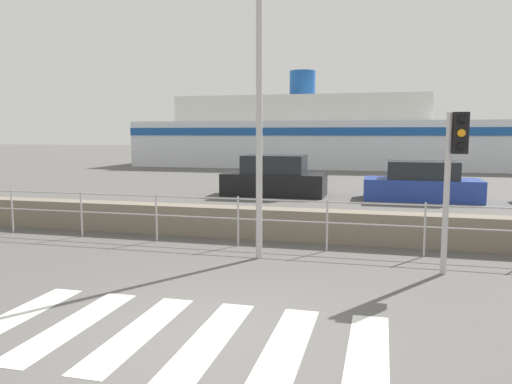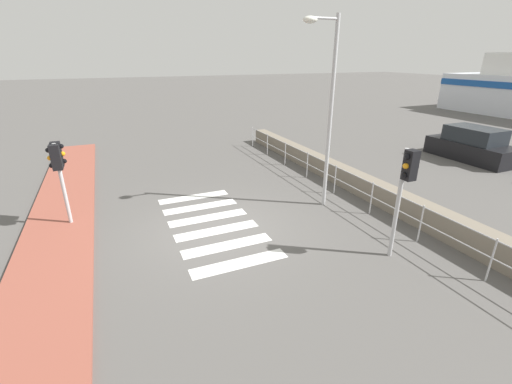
# 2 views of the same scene
# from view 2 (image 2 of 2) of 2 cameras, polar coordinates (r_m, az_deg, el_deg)

# --- Properties ---
(ground_plane) EXTENTS (160.00, 160.00, 0.00)m
(ground_plane) POSITION_cam_2_polar(r_m,az_deg,el_deg) (9.91, -6.70, -6.17)
(ground_plane) COLOR #565451
(sidewalk_brick) EXTENTS (24.00, 1.80, 0.12)m
(sidewalk_brick) POSITION_cam_2_polar(r_m,az_deg,el_deg) (9.73, -30.78, -9.55)
(sidewalk_brick) COLOR #934C3D
(sidewalk_brick) RESTS_ON ground_plane
(crosswalk) EXTENTS (4.95, 2.40, 0.01)m
(crosswalk) POSITION_cam_2_polar(r_m,az_deg,el_deg) (10.21, -7.29, -5.29)
(crosswalk) COLOR silver
(crosswalk) RESTS_ON ground_plane
(seawall) EXTENTS (18.79, 0.55, 0.69)m
(seawall) POSITION_cam_2_polar(r_m,az_deg,el_deg) (12.39, 18.77, 0.38)
(seawall) COLOR slate
(seawall) RESTS_ON ground_plane
(harbor_fence) EXTENTS (16.95, 0.04, 1.06)m
(harbor_fence) POSITION_cam_2_polar(r_m,az_deg,el_deg) (11.72, 15.77, 1.39)
(harbor_fence) COLOR #B2B2B5
(harbor_fence) RESTS_ON ground_plane
(traffic_light_near) EXTENTS (0.58, 0.41, 2.45)m
(traffic_light_near) POSITION_cam_2_polar(r_m,az_deg,el_deg) (10.74, -30.13, 4.27)
(traffic_light_near) COLOR #B2B2B5
(traffic_light_near) RESTS_ON ground_plane
(traffic_light_far) EXTENTS (0.34, 0.32, 2.73)m
(traffic_light_far) POSITION_cam_2_polar(r_m,az_deg,el_deg) (8.37, 23.59, 1.72)
(traffic_light_far) COLOR #B2B2B5
(traffic_light_far) RESTS_ON ground_plane
(streetlamp) EXTENTS (0.32, 1.16, 5.71)m
(streetlamp) POSITION_cam_2_polar(r_m,az_deg,el_deg) (10.62, 11.57, 15.67)
(streetlamp) COLOR #B2B2B5
(streetlamp) RESTS_ON ground_plane
(parked_car_black) EXTENTS (3.87, 1.73, 1.54)m
(parked_car_black) POSITION_cam_2_polar(r_m,az_deg,el_deg) (19.26, 32.32, 6.51)
(parked_car_black) COLOR black
(parked_car_black) RESTS_ON ground_plane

